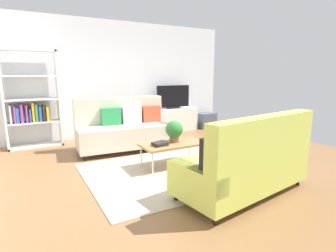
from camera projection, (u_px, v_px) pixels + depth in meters
The scene contains 15 objects.
ground_plane at pixel (165, 165), 4.71m from camera, with size 7.68×7.68×0.00m, color brown.
wall_far at pixel (114, 79), 6.84m from camera, with size 6.40×0.12×2.90m, color silver.
area_rug at pixel (176, 170), 4.46m from camera, with size 2.90×2.20×0.01m, color tan.
couch_beige at pixel (124, 129), 5.61m from camera, with size 1.96×0.98×1.10m.
couch_green at pixel (246, 163), 3.49m from camera, with size 2.00×1.09×1.10m.
coffee_table at pixel (173, 145), 4.58m from camera, with size 1.10×0.56×0.42m.
tv_console at pixel (173, 120), 7.51m from camera, with size 1.40×0.44×0.64m, color silver.
tv at pixel (173, 97), 7.37m from camera, with size 1.00×0.20×0.64m.
bookshelf at pixel (31, 104), 5.73m from camera, with size 1.10×0.36×2.10m.
storage_trunk at pixel (206, 120), 7.96m from camera, with size 0.52×0.40×0.44m, color #4C5666.
potted_plant at pixel (174, 130), 4.62m from camera, with size 0.30×0.30×0.38m.
table_book_0 at pixel (160, 145), 4.41m from camera, with size 0.24×0.18×0.03m, color #262626.
table_book_1 at pixel (160, 143), 4.41m from camera, with size 0.24×0.18×0.03m, color #262626.
vase_0 at pixel (153, 107), 7.20m from camera, with size 0.12×0.12×0.15m, color #33B29E.
bottle_0 at pixel (161, 106), 7.21m from camera, with size 0.06×0.06×0.16m, color red.
Camera 1 is at (-2.13, -3.95, 1.60)m, focal length 28.36 mm.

